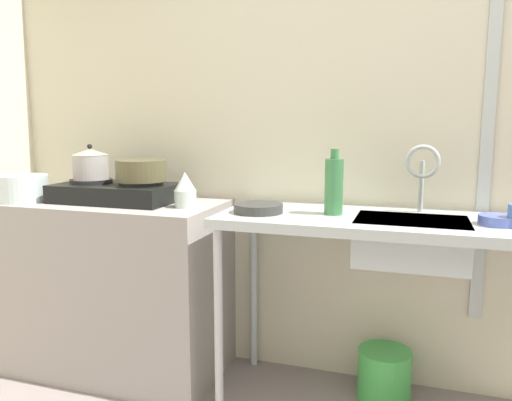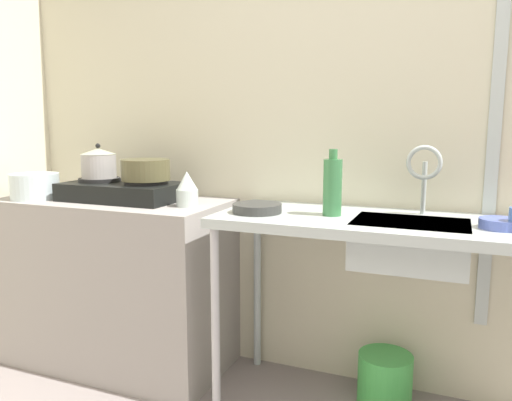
{
  "view_description": "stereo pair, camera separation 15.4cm",
  "coord_description": "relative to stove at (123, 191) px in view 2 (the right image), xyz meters",
  "views": [
    {
      "loc": [
        -0.03,
        -0.69,
        1.2
      ],
      "look_at": [
        -0.67,
        1.3,
        0.88
      ],
      "focal_mm": 34.52,
      "sensor_mm": 36.0,
      "label": 1
    },
    {
      "loc": [
        0.12,
        -0.64,
        1.2
      ],
      "look_at": [
        -0.67,
        1.3,
        0.88
      ],
      "focal_mm": 34.52,
      "sensor_mm": 36.0,
      "label": 2
    }
  ],
  "objects": [
    {
      "name": "frying_pan",
      "position": [
        0.73,
        -0.07,
        -0.03
      ],
      "size": [
        0.21,
        0.21,
        0.04
      ],
      "primitive_type": "cylinder",
      "color": "#333331",
      "rests_on": "counter_sink"
    },
    {
      "name": "percolator",
      "position": [
        0.38,
        -0.04,
        0.03
      ],
      "size": [
        0.1,
        0.1,
        0.16
      ],
      "color": "#B7C7C0",
      "rests_on": "counter_concrete"
    },
    {
      "name": "counter_concrete",
      "position": [
        -0.07,
        0.0,
        -0.47
      ],
      "size": [
        1.14,
        0.54,
        0.84
      ],
      "primitive_type": "cube",
      "color": "gray",
      "rests_on": "ground"
    },
    {
      "name": "faucet",
      "position": [
        1.38,
        0.11,
        0.15
      ],
      "size": [
        0.14,
        0.08,
        0.29
      ],
      "color": "#B0BAB7",
      "rests_on": "counter_sink"
    },
    {
      "name": "bucket_on_floor",
      "position": [
        1.26,
        0.09,
        -0.77
      ],
      "size": [
        0.23,
        0.23,
        0.23
      ],
      "primitive_type": "cylinder",
      "color": "green",
      "rests_on": "ground"
    },
    {
      "name": "pot_on_left_burner",
      "position": [
        -0.14,
        0.0,
        0.13
      ],
      "size": [
        0.17,
        0.17,
        0.17
      ],
      "color": "#A09C98",
      "rests_on": "stove"
    },
    {
      "name": "stove",
      "position": [
        0.0,
        0.0,
        0.0
      ],
      "size": [
        0.57,
        0.32,
        0.1
      ],
      "color": "black",
      "rests_on": "counter_concrete"
    },
    {
      "name": "wall_back",
      "position": [
        1.37,
        0.32,
        0.32
      ],
      "size": [
        4.97,
        0.1,
        2.41
      ],
      "primitive_type": "cube",
      "color": "beige",
      "rests_on": "ground"
    },
    {
      "name": "pot_on_right_burner",
      "position": [
        0.14,
        0.0,
        0.11
      ],
      "size": [
        0.23,
        0.23,
        0.1
      ],
      "color": "brown",
      "rests_on": "stove"
    },
    {
      "name": "bottle_by_sink",
      "position": [
        1.03,
        -0.01,
        0.07
      ],
      "size": [
        0.08,
        0.08,
        0.27
      ],
      "color": "#377442",
      "rests_on": "counter_sink"
    },
    {
      "name": "pot_beside_stove",
      "position": [
        -0.43,
        -0.12,
        0.02
      ],
      "size": [
        0.23,
        0.23,
        0.13
      ],
      "color": "silver",
      "rests_on": "counter_concrete"
    },
    {
      "name": "sink_basin",
      "position": [
        1.34,
        -0.02,
        -0.13
      ],
      "size": [
        0.43,
        0.3,
        0.17
      ],
      "primitive_type": "cube",
      "color": "#B0BAB7",
      "rests_on": "counter_sink"
    },
    {
      "name": "small_bowl_on_drainboard",
      "position": [
        1.65,
        -0.04,
        -0.03
      ],
      "size": [
        0.14,
        0.14,
        0.04
      ],
      "primitive_type": "cylinder",
      "color": "#5062B6",
      "rests_on": "counter_sink"
    },
    {
      "name": "wall_metal_strip",
      "position": [
        1.62,
        0.26,
        0.44
      ],
      "size": [
        0.05,
        0.01,
        1.93
      ],
      "primitive_type": "cube",
      "color": "#B0BAB7"
    },
    {
      "name": "counter_sink",
      "position": [
        1.39,
        0.0,
        -0.11
      ],
      "size": [
        1.63,
        0.54,
        0.84
      ],
      "color": "#B0BAB7",
      "rests_on": "ground"
    }
  ]
}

